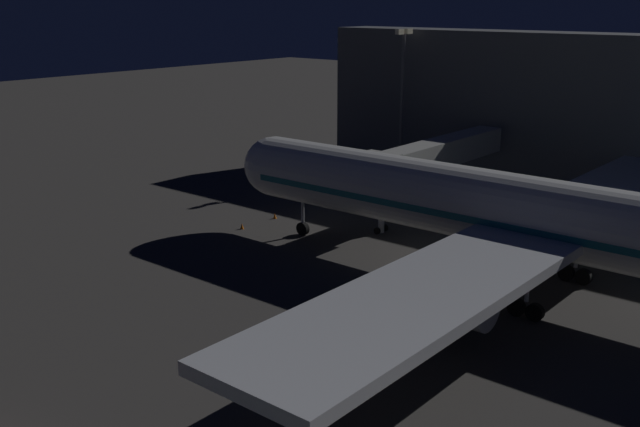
% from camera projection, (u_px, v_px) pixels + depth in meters
% --- Properties ---
extents(ground_plane, '(320.00, 320.00, 0.00)m').
position_uv_depth(ground_plane, '(438.00, 270.00, 57.59)').
color(ground_plane, '#383533').
extents(airliner_at_gate, '(58.47, 58.93, 18.20)m').
position_uv_depth(airliner_at_gate, '(555.00, 222.00, 50.54)').
color(airliner_at_gate, silver).
rests_on(airliner_at_gate, ground_plane).
extents(jet_bridge, '(22.86, 3.40, 7.34)m').
position_uv_depth(jet_bridge, '(426.00, 157.00, 70.58)').
color(jet_bridge, '#9E9E99').
rests_on(jet_bridge, ground_plane).
extents(apron_floodlight_mast, '(2.90, 0.50, 17.09)m').
position_uv_depth(apron_floodlight_mast, '(402.00, 91.00, 86.42)').
color(apron_floodlight_mast, '#59595E').
rests_on(apron_floodlight_mast, ground_plane).
extents(traffic_cone_nose_port, '(0.36, 0.36, 0.55)m').
position_uv_depth(traffic_cone_nose_port, '(275.00, 216.00, 71.13)').
color(traffic_cone_nose_port, orange).
rests_on(traffic_cone_nose_port, ground_plane).
extents(traffic_cone_nose_starboard, '(0.36, 0.36, 0.55)m').
position_uv_depth(traffic_cone_nose_starboard, '(242.00, 226.00, 67.89)').
color(traffic_cone_nose_starboard, orange).
rests_on(traffic_cone_nose_starboard, ground_plane).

